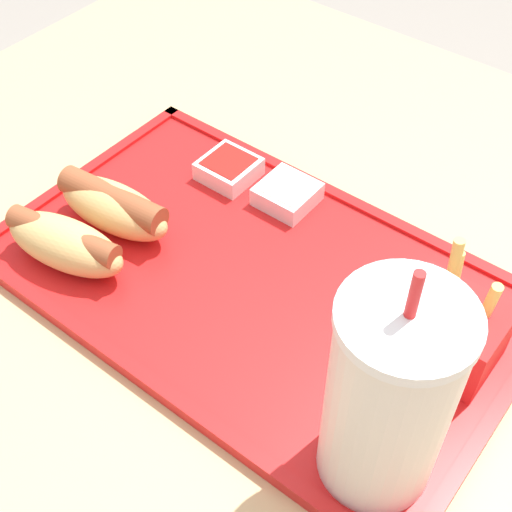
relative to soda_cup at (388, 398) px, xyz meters
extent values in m
cube|color=red|center=(0.18, -0.09, -0.09)|extent=(0.48, 0.29, 0.01)
cube|color=red|center=(0.18, -0.23, -0.09)|extent=(0.48, 0.01, 0.00)
cube|color=red|center=(0.18, 0.05, -0.09)|extent=(0.48, 0.01, 0.00)
cube|color=red|center=(-0.05, -0.09, -0.09)|extent=(0.01, 0.29, 0.00)
cube|color=red|center=(0.41, -0.09, -0.09)|extent=(0.01, 0.29, 0.00)
cylinder|color=silver|center=(0.00, 0.00, 0.00)|extent=(0.08, 0.08, 0.17)
cylinder|color=silver|center=(0.00, 0.00, 0.08)|extent=(0.09, 0.09, 0.01)
cylinder|color=red|center=(0.00, 0.00, 0.10)|extent=(0.01, 0.01, 0.03)
ellipsoid|color=tan|center=(0.33, 0.00, -0.06)|extent=(0.13, 0.07, 0.05)
cylinder|color=brown|center=(0.33, 0.00, -0.05)|extent=(0.12, 0.04, 0.02)
ellipsoid|color=tan|center=(0.33, -0.06, -0.06)|extent=(0.13, 0.06, 0.05)
cylinder|color=brown|center=(0.33, -0.06, -0.05)|extent=(0.12, 0.04, 0.03)
cube|color=red|center=(0.01, -0.12, -0.06)|extent=(0.08, 0.07, 0.06)
cylinder|color=#EACC60|center=(0.02, -0.13, -0.01)|extent=(0.02, 0.01, 0.08)
cylinder|color=#EACC60|center=(0.00, -0.10, -0.02)|extent=(0.02, 0.01, 0.08)
cylinder|color=#EACC60|center=(0.02, -0.11, -0.03)|extent=(0.02, 0.01, 0.06)
cylinder|color=#EACC60|center=(-0.01, -0.13, -0.03)|extent=(0.02, 0.02, 0.07)
cylinder|color=#EACC60|center=(0.02, -0.13, -0.03)|extent=(0.02, 0.02, 0.08)
cube|color=silver|center=(0.22, -0.19, -0.08)|extent=(0.05, 0.05, 0.02)
cube|color=white|center=(0.22, -0.19, -0.07)|extent=(0.04, 0.04, 0.00)
cube|color=silver|center=(0.29, -0.18, -0.08)|extent=(0.05, 0.05, 0.02)
cube|color=#B21914|center=(0.29, -0.18, -0.07)|extent=(0.04, 0.04, 0.00)
camera|label=1|loc=(-0.08, 0.25, 0.40)|focal=50.00mm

